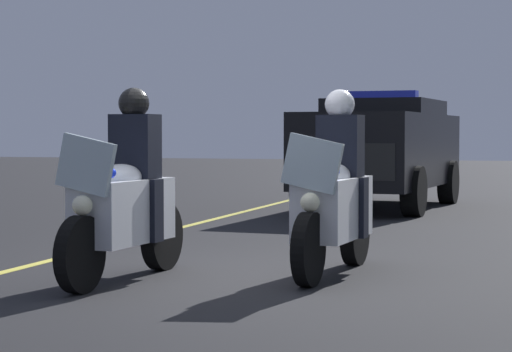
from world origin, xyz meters
TOP-DOWN VIEW (x-y plane):
  - ground_plane at (0.00, 0.00)m, footprint 80.00×80.00m
  - lane_stripe_center at (0.00, -2.22)m, footprint 48.00×0.12m
  - police_motorcycle_lead_left at (0.54, -0.91)m, footprint 2.14×0.61m
  - police_motorcycle_lead_right at (-0.34, 0.79)m, footprint 2.14×0.61m
  - police_suv at (-8.59, -0.16)m, footprint 5.02×2.35m

SIDE VIEW (x-z plane):
  - ground_plane at x=0.00m, z-range 0.00..0.00m
  - lane_stripe_center at x=0.00m, z-range 0.00..0.01m
  - police_motorcycle_lead_left at x=0.54m, z-range -0.16..1.56m
  - police_motorcycle_lead_right at x=-0.34m, z-range -0.16..1.56m
  - police_suv at x=-8.59m, z-range 0.04..2.09m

